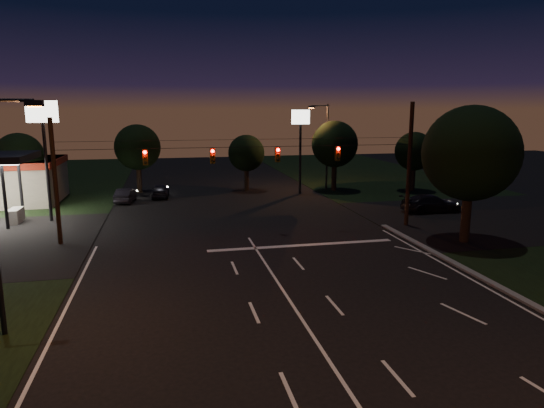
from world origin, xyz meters
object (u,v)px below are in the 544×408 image
object	(u,v)px
tree_right_near	(470,154)
car_oncoming_b	(126,195)
car_cross	(431,204)
utility_pole_right	(406,225)
car_oncoming_a	(160,191)

from	to	relation	value
tree_right_near	car_oncoming_b	size ratio (longest dim) A/B	2.23
tree_right_near	car_cross	xyz separation A→B (m)	(2.75, 8.68, -4.94)
tree_right_near	utility_pole_right	bearing A→B (deg)	107.53
utility_pole_right	car_oncoming_a	bearing A→B (deg)	138.69
car_oncoming_b	car_cross	size ratio (longest dim) A/B	0.77
utility_pole_right	car_oncoming_a	xyz separation A→B (m)	(-17.89, 15.72, 0.67)
utility_pole_right	car_cross	size ratio (longest dim) A/B	1.77
car_oncoming_b	car_cross	xyz separation A→B (m)	(25.28, -10.10, 0.09)
car_oncoming_b	utility_pole_right	bearing A→B (deg)	154.99
car_oncoming_a	car_oncoming_b	distance (m)	3.58
utility_pole_right	car_oncoming_a	world-z (taller)	utility_pole_right
tree_right_near	car_oncoming_a	bearing A→B (deg)	133.36
car_cross	tree_right_near	bearing A→B (deg)	163.11
tree_right_near	car_oncoming_b	world-z (taller)	tree_right_near
car_cross	car_oncoming_a	bearing A→B (deg)	62.50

